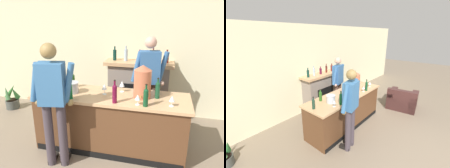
# 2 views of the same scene
# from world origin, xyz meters

# --- Properties ---
(ground_plane) EXTENTS (24.00, 24.00, 0.00)m
(ground_plane) POSITION_xyz_m (0.00, 0.00, 0.00)
(ground_plane) COLOR #786855
(wall_back_panel) EXTENTS (12.00, 0.07, 2.75)m
(wall_back_panel) POSITION_xyz_m (0.00, 3.69, 1.38)
(wall_back_panel) COLOR beige
(wall_back_panel) RESTS_ON ground_plane
(bar_counter) EXTENTS (2.46, 0.78, 0.94)m
(bar_counter) POSITION_xyz_m (-0.01, 2.16, 0.47)
(bar_counter) COLOR #56341E
(bar_counter) RESTS_ON ground_plane
(fireplace_stone) EXTENTS (1.39, 0.52, 1.54)m
(fireplace_stone) POSITION_xyz_m (0.28, 3.43, 0.63)
(fireplace_stone) COLOR gray
(fireplace_stone) RESTS_ON ground_plane
(armchair_black) EXTENTS (1.01, 1.04, 0.74)m
(armchair_black) POSITION_xyz_m (2.09, 1.28, 0.26)
(armchair_black) COLOR #422422
(armchair_black) RESTS_ON ground_plane
(person_customer) EXTENTS (0.65, 0.36, 1.83)m
(person_customer) POSITION_xyz_m (-0.66, 1.54, 1.02)
(person_customer) COLOR #3E353C
(person_customer) RESTS_ON ground_plane
(person_bartender) EXTENTS (0.65, 0.36, 1.80)m
(person_bartender) POSITION_xyz_m (0.53, 2.88, 1.00)
(person_bartender) COLOR brown
(person_bartender) RESTS_ON ground_plane
(copper_dispenser) EXTENTS (0.27, 0.30, 0.51)m
(copper_dispenser) POSITION_xyz_m (0.49, 2.19, 1.20)
(copper_dispenser) COLOR #BA6243
(copper_dispenser) RESTS_ON bar_counter
(ice_bucket_steel) EXTENTS (0.22, 0.22, 0.18)m
(ice_bucket_steel) POSITION_xyz_m (-0.64, 2.12, 1.03)
(ice_bucket_steel) COLOR silver
(ice_bucket_steel) RESTS_ON bar_counter
(wine_bottle_riesling_slim) EXTENTS (0.07, 0.07, 0.33)m
(wine_bottle_riesling_slim) POSITION_xyz_m (0.57, 1.87, 1.09)
(wine_bottle_riesling_slim) COLOR #124022
(wine_bottle_riesling_slim) RESTS_ON bar_counter
(wine_bottle_burgundy_dark) EXTENTS (0.08, 0.08, 0.32)m
(wine_bottle_burgundy_dark) POSITION_xyz_m (-0.56, 1.87, 1.09)
(wine_bottle_burgundy_dark) COLOR #0F572A
(wine_bottle_burgundy_dark) RESTS_ON bar_counter
(wine_bottle_merlot_tall) EXTENTS (0.07, 0.07, 0.35)m
(wine_bottle_merlot_tall) POSITION_xyz_m (0.13, 1.88, 1.10)
(wine_bottle_merlot_tall) COLOR maroon
(wine_bottle_merlot_tall) RESTS_ON bar_counter
(wine_bottle_cabernet_heavy) EXTENTS (0.07, 0.07, 0.29)m
(wine_bottle_cabernet_heavy) POSITION_xyz_m (-0.73, 2.37, 1.08)
(wine_bottle_cabernet_heavy) COLOR #24521A
(wine_bottle_cabernet_heavy) RESTS_ON bar_counter
(wine_bottle_port_short) EXTENTS (0.07, 0.07, 0.32)m
(wine_bottle_port_short) POSITION_xyz_m (0.72, 2.21, 1.09)
(wine_bottle_port_short) COLOR #17442A
(wine_bottle_port_short) RESTS_ON bar_counter
(wine_bottle_chardonnay_pale) EXTENTS (0.07, 0.07, 0.28)m
(wine_bottle_chardonnay_pale) POSITION_xyz_m (-1.11, 2.18, 1.07)
(wine_bottle_chardonnay_pale) COLOR #1A3527
(wine_bottle_chardonnay_pale) RESTS_ON bar_counter
(wine_glass_mid_counter) EXTENTS (0.08, 0.08, 0.15)m
(wine_glass_mid_counter) POSITION_xyz_m (0.46, 1.89, 1.05)
(wine_glass_mid_counter) COLOR silver
(wine_glass_mid_counter) RESTS_ON bar_counter
(wine_glass_by_dispenser) EXTENTS (0.08, 0.08, 0.17)m
(wine_glass_by_dispenser) POSITION_xyz_m (-0.75, 1.91, 1.06)
(wine_glass_by_dispenser) COLOR silver
(wine_glass_by_dispenser) RESTS_ON bar_counter
(wine_glass_front_right) EXTENTS (0.08, 0.08, 0.19)m
(wine_glass_front_right) POSITION_xyz_m (0.14, 2.35, 1.08)
(wine_glass_front_right) COLOR silver
(wine_glass_front_right) RESTS_ON bar_counter
(wine_glass_back_row) EXTENTS (0.08, 0.08, 0.15)m
(wine_glass_back_row) POSITION_xyz_m (0.93, 1.96, 1.05)
(wine_glass_back_row) COLOR silver
(wine_glass_back_row) RESTS_ON bar_counter
(wine_glass_near_bucket) EXTENTS (0.08, 0.08, 0.17)m
(wine_glass_near_bucket) POSITION_xyz_m (-0.11, 2.17, 1.07)
(wine_glass_near_bucket) COLOR silver
(wine_glass_near_bucket) RESTS_ON bar_counter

